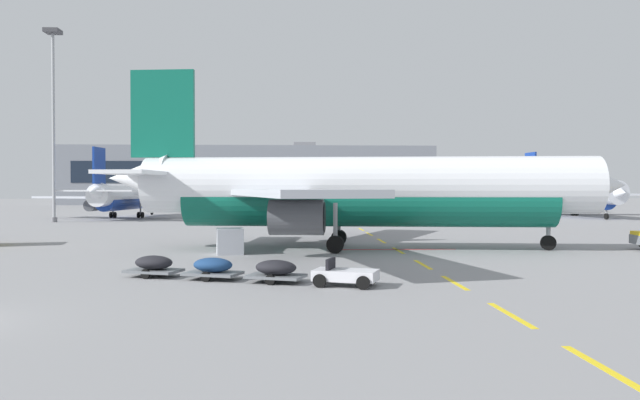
{
  "coord_description": "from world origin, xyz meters",
  "views": [
    {
      "loc": [
        10.96,
        -18.23,
        4.03
      ],
      "look_at": [
        13.33,
        30.94,
        3.15
      ],
      "focal_mm": 34.22,
      "sensor_mm": 36.0,
      "label": 1
    }
  ],
  "objects_px": {
    "apron_light_mast_near": "(53,101)",
    "airliner_foreground": "(358,190)",
    "airliner_far_center": "(129,196)",
    "uld_cargo_container": "(230,241)",
    "airliner_mid_left": "(565,194)",
    "baggage_train": "(244,269)"
  },
  "relations": [
    {
      "from": "airliner_foreground",
      "to": "uld_cargo_container",
      "type": "bearing_deg",
      "value": -160.94
    },
    {
      "from": "airliner_foreground",
      "to": "airliner_far_center",
      "type": "distance_m",
      "value": 53.82
    },
    {
      "from": "airliner_foreground",
      "to": "airliner_mid_left",
      "type": "height_order",
      "value": "airliner_foreground"
    },
    {
      "from": "baggage_train",
      "to": "apron_light_mast_near",
      "type": "relative_size",
      "value": 0.49
    },
    {
      "from": "airliner_far_center",
      "to": "airliner_mid_left",
      "type": "bearing_deg",
      "value": 1.61
    },
    {
      "from": "airliner_foreground",
      "to": "baggage_train",
      "type": "bearing_deg",
      "value": -115.06
    },
    {
      "from": "airliner_mid_left",
      "to": "uld_cargo_container",
      "type": "height_order",
      "value": "airliner_mid_left"
    },
    {
      "from": "airliner_foreground",
      "to": "uld_cargo_container",
      "type": "relative_size",
      "value": 19.02
    },
    {
      "from": "airliner_far_center",
      "to": "baggage_train",
      "type": "xyz_separation_m",
      "value": [
        20.72,
        -60.42,
        -2.45
      ]
    },
    {
      "from": "airliner_foreground",
      "to": "airliner_far_center",
      "type": "xyz_separation_m",
      "value": [
        -27.28,
        46.38,
        -0.97
      ]
    },
    {
      "from": "airliner_foreground",
      "to": "airliner_mid_left",
      "type": "xyz_separation_m",
      "value": [
        36.4,
        48.17,
        -0.66
      ]
    },
    {
      "from": "airliner_far_center",
      "to": "uld_cargo_container",
      "type": "height_order",
      "value": "airliner_far_center"
    },
    {
      "from": "airliner_far_center",
      "to": "apron_light_mast_near",
      "type": "xyz_separation_m",
      "value": [
        -6.05,
        -11.53,
        11.68
      ]
    },
    {
      "from": "airliner_foreground",
      "to": "baggage_train",
      "type": "height_order",
      "value": "airliner_foreground"
    },
    {
      "from": "apron_light_mast_near",
      "to": "airliner_foreground",
      "type": "bearing_deg",
      "value": -46.28
    },
    {
      "from": "airliner_foreground",
      "to": "apron_light_mast_near",
      "type": "height_order",
      "value": "apron_light_mast_near"
    },
    {
      "from": "apron_light_mast_near",
      "to": "airliner_mid_left",
      "type": "bearing_deg",
      "value": 10.82
    },
    {
      "from": "baggage_train",
      "to": "apron_light_mast_near",
      "type": "height_order",
      "value": "apron_light_mast_near"
    },
    {
      "from": "airliner_foreground",
      "to": "uld_cargo_container",
      "type": "xyz_separation_m",
      "value": [
        -8.3,
        -2.87,
        -3.15
      ]
    },
    {
      "from": "airliner_mid_left",
      "to": "airliner_far_center",
      "type": "xyz_separation_m",
      "value": [
        -63.68,
        -1.79,
        -0.3
      ]
    },
    {
      "from": "airliner_foreground",
      "to": "baggage_train",
      "type": "xyz_separation_m",
      "value": [
        -6.56,
        -14.04,
        -3.42
      ]
    },
    {
      "from": "airliner_mid_left",
      "to": "uld_cargo_container",
      "type": "xyz_separation_m",
      "value": [
        -44.7,
        -51.04,
        -2.48
      ]
    }
  ]
}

